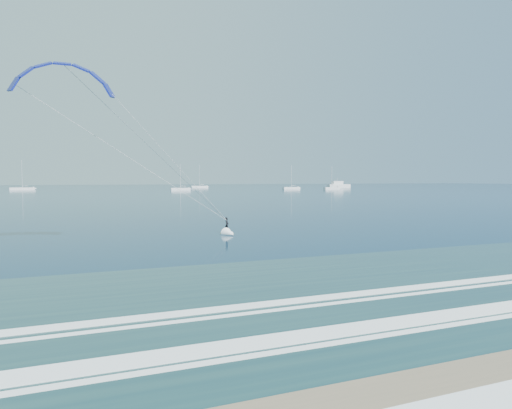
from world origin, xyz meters
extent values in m
cube|color=#1E423F|center=(0.00, 8.00, 0.01)|extent=(600.00, 22.00, 0.03)
cube|color=white|center=(0.00, 5.50, 0.04)|extent=(600.00, 1.10, 0.07)
cube|color=white|center=(0.00, 9.50, 0.04)|extent=(600.00, 0.70, 0.07)
cube|color=#B2BB16|center=(1.83, 33.77, 0.03)|extent=(1.20, 0.39, 0.07)
imported|color=black|center=(1.83, 33.77, 0.81)|extent=(0.58, 0.65, 1.48)
cone|color=white|center=(1.68, 32.47, 0.08)|extent=(1.31, 1.74, 1.10)
cube|color=white|center=(138.96, 231.87, 1.07)|extent=(14.55, 3.88, 2.13)
cube|color=white|center=(137.96, 231.87, 3.10)|extent=(6.79, 3.10, 1.94)
cylinder|color=silver|center=(137.96, 231.87, 5.07)|extent=(0.16, 0.16, 2.00)
cube|color=white|center=(-34.37, 238.22, 0.60)|extent=(10.88, 2.40, 1.20)
cylinder|color=silver|center=(-34.37, 238.22, 7.78)|extent=(0.18, 0.18, 13.17)
cylinder|color=silver|center=(-33.17, 238.22, 2.00)|extent=(2.60, 0.12, 0.12)
cube|color=white|center=(34.35, 200.71, 0.60)|extent=(8.91, 2.40, 1.20)
cylinder|color=silver|center=(34.35, 200.71, 6.77)|extent=(0.18, 0.18, 11.14)
cylinder|color=silver|center=(35.55, 200.71, 2.00)|extent=(2.60, 0.12, 0.12)
cube|color=white|center=(58.78, 258.86, 0.60)|extent=(10.23, 2.40, 1.20)
cylinder|color=silver|center=(58.78, 258.86, 7.45)|extent=(0.18, 0.18, 12.50)
cylinder|color=silver|center=(59.98, 258.86, 2.00)|extent=(2.60, 0.12, 0.12)
cube|color=white|center=(91.99, 202.02, 0.60)|extent=(9.12, 2.40, 1.20)
cylinder|color=silver|center=(91.99, 202.02, 6.80)|extent=(0.18, 0.18, 11.19)
cylinder|color=silver|center=(93.19, 202.02, 2.00)|extent=(2.60, 0.12, 0.12)
cube|color=white|center=(108.32, 189.63, 0.60)|extent=(8.38, 2.40, 1.20)
cylinder|color=silver|center=(108.32, 189.63, 6.30)|extent=(0.18, 0.18, 10.21)
cylinder|color=silver|center=(109.52, 189.63, 2.00)|extent=(2.60, 0.12, 0.12)
camera|label=1|loc=(-11.78, -7.56, 5.20)|focal=32.00mm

